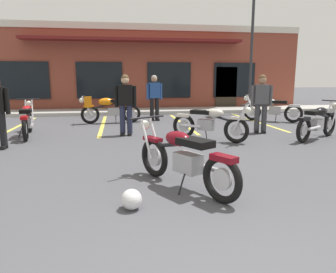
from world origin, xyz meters
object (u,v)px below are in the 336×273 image
Objects in this scene: motorcycle_black_cruiser at (108,108)px; motorcycle_green_cafe_racer at (210,123)px; motorcycle_foreground_classic at (183,157)px; person_near_building at (261,100)px; parking_lot_lamp_post at (253,31)px; person_in_black_shirt at (154,95)px; person_by_back_row at (126,101)px; motorcycle_blue_standard at (318,122)px; motorcycle_silver_naked at (272,109)px; helmet_on_pavement at (132,199)px; motorcycle_red_sportbike at (27,119)px.

motorcycle_black_cruiser is 4.42m from motorcycle_green_cafe_racer.
motorcycle_foreground_classic is at bearing -79.52° from motorcycle_black_cruiser.
parking_lot_lamp_post is at bearing 70.18° from person_near_building.
motorcycle_black_cruiser is 1.80m from person_in_black_shirt.
person_by_back_row is 3.87m from person_near_building.
motorcycle_blue_standard is at bearing 36.21° from motorcycle_foreground_classic.
motorcycle_foreground_classic is at bearing -125.80° from motorcycle_silver_naked.
person_near_building is 6.33m from helmet_on_pavement.
motorcycle_silver_naked is 1.09× the size of person_near_building.
person_near_building is (1.77, 0.86, 0.49)m from motorcycle_green_cafe_racer.
person_in_black_shirt reaches higher than motorcycle_green_cafe_racer.
motorcycle_black_cruiser is 8.11× the size of helmet_on_pavement.
motorcycle_black_cruiser is (2.11, 2.16, 0.07)m from motorcycle_red_sportbike.
person_by_back_row reaches higher than motorcycle_black_cruiser.
person_by_back_row and person_near_building have the same top height.
person_near_building is (4.44, -2.67, 0.42)m from motorcycle_black_cruiser.
motorcycle_black_cruiser is 1.15× the size of motorcycle_silver_naked.
person_near_building reaches higher than helmet_on_pavement.
motorcycle_silver_naked is 4.46m from motorcycle_green_cafe_racer.
person_in_black_shirt is at bearing 132.07° from motorcycle_blue_standard.
motorcycle_black_cruiser reaches higher than helmet_on_pavement.
person_by_back_row is (-5.34, -1.99, 0.49)m from motorcycle_silver_naked.
person_near_building is at bearing 25.78° from motorcycle_green_cafe_racer.
parking_lot_lamp_post reaches higher than motorcycle_silver_naked.
motorcycle_red_sportbike is at bearing -153.15° from parking_lot_lamp_post.
motorcycle_blue_standard is at bearing -46.50° from person_near_building.
helmet_on_pavement is at bearing -98.60° from person_in_black_shirt.
motorcycle_foreground_classic is 5.24m from motorcycle_blue_standard.
motorcycle_black_cruiser is 1.13× the size of motorcycle_blue_standard.
helmet_on_pavement is at bearing -64.29° from motorcycle_red_sportbike.
motorcycle_green_cafe_racer is (4.77, -1.36, 0.00)m from motorcycle_red_sportbike.
person_by_back_row is at bearing -6.21° from motorcycle_red_sportbike.
motorcycle_silver_naked is 8.93m from helmet_on_pavement.
person_by_back_row is (-1.13, -2.87, 0.00)m from person_in_black_shirt.
motorcycle_blue_standard is 5.70m from person_in_black_shirt.
motorcycle_black_cruiser is at bearing 127.05° from motorcycle_green_cafe_racer.
motorcycle_black_cruiser is at bearing 175.49° from motorcycle_silver_naked.
motorcycle_silver_naked is 1.09× the size of person_by_back_row.
motorcycle_black_cruiser is 1.26× the size of person_near_building.
motorcycle_green_cafe_racer is at bearing -122.02° from parking_lot_lamp_post.
motorcycle_green_cafe_racer is 0.32× the size of parking_lot_lamp_post.
motorcycle_silver_naked is at bearing 83.06° from motorcycle_blue_standard.
motorcycle_foreground_classic is 1.07× the size of motorcycle_green_cafe_racer.
motorcycle_green_cafe_racer is at bearing -52.95° from motorcycle_black_cruiser.
motorcycle_blue_standard is 7.18× the size of helmet_on_pavement.
person_near_building is (-1.47, -2.20, 0.49)m from motorcycle_silver_naked.
helmet_on_pavement is (-5.42, -7.09, -0.33)m from motorcycle_silver_naked.
motorcycle_red_sportbike reaches higher than helmet_on_pavement.
motorcycle_foreground_classic is 1.03× the size of motorcycle_silver_naked.
motorcycle_silver_naked is (5.91, -0.47, -0.07)m from motorcycle_black_cruiser.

